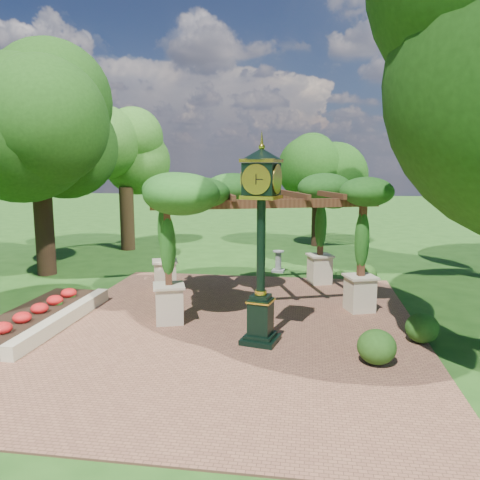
# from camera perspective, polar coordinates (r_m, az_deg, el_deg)

# --- Properties ---
(ground) EXTENTS (120.00, 120.00, 0.00)m
(ground) POSITION_cam_1_polar(r_m,az_deg,el_deg) (11.99, -1.79, -12.34)
(ground) COLOR #1E4714
(ground) RESTS_ON ground
(brick_plaza) EXTENTS (10.00, 12.00, 0.04)m
(brick_plaza) POSITION_cam_1_polar(r_m,az_deg,el_deg) (12.91, -0.99, -10.65)
(brick_plaza) COLOR brown
(brick_plaza) RESTS_ON ground
(border_wall) EXTENTS (0.35, 5.00, 0.40)m
(border_wall) POSITION_cam_1_polar(r_m,az_deg,el_deg) (13.88, -20.68, -9.04)
(border_wall) COLOR #C6B793
(border_wall) RESTS_ON ground
(flower_bed) EXTENTS (1.50, 5.00, 0.36)m
(flower_bed) POSITION_cam_1_polar(r_m,az_deg,el_deg) (14.34, -23.86, -8.74)
(flower_bed) COLOR red
(flower_bed) RESTS_ON ground
(pedestal_clock) EXTENTS (1.14, 1.14, 4.84)m
(pedestal_clock) POSITION_cam_1_polar(r_m,az_deg,el_deg) (11.18, 2.59, 1.44)
(pedestal_clock) COLOR black
(pedestal_clock) RESTS_ON brick_plaza
(pergola) EXTENTS (7.58, 6.04, 4.15)m
(pergola) POSITION_cam_1_polar(r_m,az_deg,el_deg) (14.82, 1.92, 5.29)
(pergola) COLOR beige
(pergola) RESTS_ON brick_plaza
(sundial) EXTENTS (0.54, 0.54, 0.89)m
(sundial) POSITION_cam_1_polar(r_m,az_deg,el_deg) (19.50, 4.69, -2.77)
(sundial) COLOR gray
(sundial) RESTS_ON ground
(shrub_front) EXTENTS (1.01, 1.01, 0.77)m
(shrub_front) POSITION_cam_1_polar(r_m,az_deg,el_deg) (10.98, 16.32, -12.38)
(shrub_front) COLOR #265117
(shrub_front) RESTS_ON brick_plaza
(shrub_mid) EXTENTS (0.92, 0.92, 0.74)m
(shrub_mid) POSITION_cam_1_polar(r_m,az_deg,el_deg) (12.58, 21.34, -9.96)
(shrub_mid) COLOR #214C15
(shrub_mid) RESTS_ON brick_plaza
(shrub_back) EXTENTS (0.87, 0.87, 0.72)m
(shrub_back) POSITION_cam_1_polar(r_m,az_deg,el_deg) (17.96, 15.12, -4.04)
(shrub_back) COLOR #356B1F
(shrub_back) RESTS_ON brick_plaza
(tree_west_near) EXTENTS (5.30, 5.30, 9.14)m
(tree_west_near) POSITION_cam_1_polar(r_m,az_deg,el_deg) (20.26, -23.52, 13.74)
(tree_west_near) COLOR black
(tree_west_near) RESTS_ON ground
(tree_west_far) EXTENTS (3.83, 3.83, 8.43)m
(tree_west_far) POSITION_cam_1_polar(r_m,az_deg,el_deg) (25.02, -13.95, 11.96)
(tree_west_far) COLOR #332313
(tree_west_far) RESTS_ON ground
(tree_north) EXTENTS (3.25, 3.25, 6.14)m
(tree_north) POSITION_cam_1_polar(r_m,az_deg,el_deg) (25.83, 9.53, 8.54)
(tree_north) COLOR #301E13
(tree_north) RESTS_ON ground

